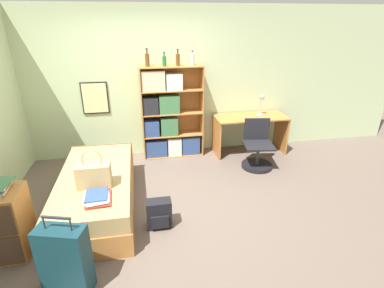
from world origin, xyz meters
TOP-DOWN VIEW (x-y plane):
  - ground_plane at (0.00, 0.00)m, footprint 14.00×14.00m
  - wall_back at (-0.00, 1.74)m, footprint 10.00×0.09m
  - bed at (-0.71, 0.02)m, footprint 0.93×2.02m
  - handbag at (-0.67, -0.29)m, footprint 0.39×0.22m
  - book_stack_on_bed at (-0.62, -0.60)m, footprint 0.32×0.38m
  - suitcase at (-0.85, -1.31)m, footprint 0.48×0.32m
  - dresser at (-1.58, -0.70)m, footprint 0.49×0.47m
  - bookcase at (0.39, 1.52)m, footprint 1.08×0.32m
  - bottle_green at (0.10, 1.50)m, footprint 0.07×0.07m
  - bottle_brown at (0.37, 1.48)m, footprint 0.06×0.06m
  - bottle_clear at (0.60, 1.49)m, footprint 0.07×0.07m
  - bottle_blue at (0.85, 1.52)m, footprint 0.07×0.07m
  - desk at (1.91, 1.39)m, footprint 1.31×0.59m
  - desk_lamp at (2.13, 1.44)m, footprint 0.18×0.14m
  - desk_chair at (1.84, 0.79)m, footprint 0.54×0.54m
  - backpack at (0.06, -0.54)m, footprint 0.30×0.20m

SIDE VIEW (x-z plane):
  - ground_plane at x=0.00m, z-range 0.00..0.00m
  - backpack at x=0.06m, z-range 0.00..0.36m
  - desk_chair at x=1.84m, z-range -0.16..0.65m
  - bed at x=-0.71m, z-range 0.00..0.50m
  - suitcase at x=-0.85m, z-range -0.06..0.76m
  - dresser at x=-1.58m, z-range 0.00..0.76m
  - desk at x=1.91m, z-range 0.15..0.86m
  - book_stack_on_bed at x=-0.62m, z-range 0.50..0.57m
  - handbag at x=-0.67m, z-range 0.42..0.89m
  - bookcase at x=0.39m, z-range -0.08..1.55m
  - desk_lamp at x=2.13m, z-range 0.78..1.22m
  - wall_back at x=0.00m, z-range 0.00..2.60m
  - bottle_brown at x=0.37m, z-range 1.60..1.84m
  - bottle_blue at x=0.85m, z-range 1.60..1.84m
  - bottle_clear at x=0.60m, z-range 1.60..1.87m
  - bottle_green at x=0.10m, z-range 1.60..1.89m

